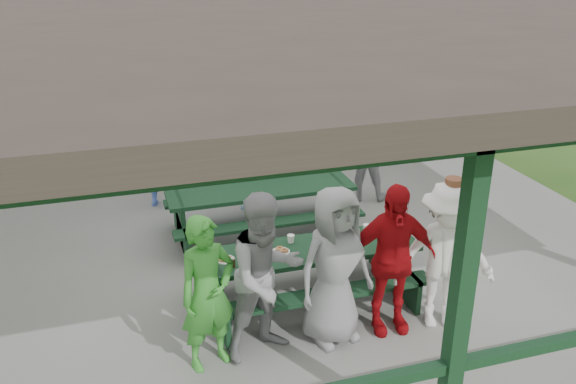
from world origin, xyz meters
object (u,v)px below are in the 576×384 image
object	(u,v)px
contestant_green	(208,294)
spectator_lblue	(259,163)
pickup_truck	(264,91)
farm_trailer	(180,87)
contestant_red	(391,259)
picnic_table_far	(262,205)
contestant_white_fedora	(445,256)
picnic_table_near	(309,268)
spectator_grey	(365,151)
contestant_grey_left	(266,276)
spectator_blue	(160,153)
contestant_grey_mid	(335,266)

from	to	relation	value
contestant_green	spectator_lblue	size ratio (longest dim) A/B	1.07
pickup_truck	farm_trailer	xyz separation A→B (m)	(-2.02, 0.76, 0.05)
contestant_green	contestant_red	xyz separation A→B (m)	(2.07, 0.04, 0.04)
contestant_red	contestant_green	bearing A→B (deg)	-172.79
picnic_table_far	contestant_white_fedora	distance (m)	3.24
contestant_white_fedora	pickup_truck	size ratio (longest dim) A/B	0.37
picnic_table_near	contestant_red	xyz separation A→B (m)	(0.69, -0.79, 0.42)
spectator_grey	farm_trailer	world-z (taller)	spectator_grey
picnic_table_far	contestant_grey_left	bearing A→B (deg)	-103.75
contestant_green	contestant_grey_left	world-z (taller)	contestant_grey_left
picnic_table_near	contestant_grey_left	size ratio (longest dim) A/B	1.43
spectator_blue	spectator_lblue	bearing A→B (deg)	174.55
spectator_blue	picnic_table_far	bearing A→B (deg)	147.44
contestant_grey_mid	pickup_truck	size ratio (longest dim) A/B	0.37
contestant_red	spectator_lblue	size ratio (longest dim) A/B	1.12
contestant_white_fedora	spectator_lblue	size ratio (longest dim) A/B	1.15
picnic_table_far	spectator_lblue	bearing A→B (deg)	77.51
picnic_table_near	contestant_red	world-z (taller)	contestant_red
contestant_grey_left	spectator_grey	world-z (taller)	contestant_grey_left
spectator_lblue	farm_trailer	distance (m)	6.56
spectator_blue	pickup_truck	bearing A→B (deg)	-104.79
contestant_green	picnic_table_far	bearing A→B (deg)	46.00
picnic_table_far	farm_trailer	distance (m)	7.46
contestant_grey_mid	contestant_white_fedora	distance (m)	1.30
farm_trailer	contestant_white_fedora	bearing A→B (deg)	-58.36
picnic_table_far	contestant_grey_left	size ratio (longest dim) A/B	1.50
contestant_grey_left	contestant_white_fedora	bearing A→B (deg)	-19.44
spectator_blue	contestant_red	bearing A→B (deg)	132.39
contestant_grey_left	contestant_red	bearing A→B (deg)	-16.40
picnic_table_far	contestant_green	size ratio (longest dim) A/B	1.64
picnic_table_near	picnic_table_far	world-z (taller)	same
contestant_grey_mid	spectator_grey	distance (m)	4.11
picnic_table_near	pickup_truck	world-z (taller)	pickup_truck
spectator_grey	picnic_table_far	bearing A→B (deg)	44.39
contestant_red	contestant_grey_left	bearing A→B (deg)	-173.76
picnic_table_near	contestant_grey_mid	size ratio (longest dim) A/B	1.46
contestant_green	contestant_grey_mid	bearing A→B (deg)	-17.29
contestant_grey_mid	farm_trailer	bearing A→B (deg)	78.71
picnic_table_far	contestant_white_fedora	bearing A→B (deg)	-64.44
contestant_green	spectator_blue	xyz separation A→B (m)	(-0.01, 4.36, 0.07)
spectator_blue	pickup_truck	size ratio (longest dim) A/B	0.38
contestant_green	contestant_white_fedora	xyz separation A→B (m)	(2.70, -0.07, 0.04)
contestant_white_fedora	spectator_blue	xyz separation A→B (m)	(-2.71, 4.44, 0.03)
picnic_table_far	contestant_red	distance (m)	2.92
picnic_table_far	contestant_green	xyz separation A→B (m)	(-1.31, -2.83, 0.38)
contestant_green	spectator_lblue	xyz separation A→B (m)	(1.51, 3.74, -0.06)
contestant_red	picnic_table_far	bearing A→B (deg)	111.50
contestant_green	spectator_blue	world-z (taller)	spectator_blue
pickup_truck	spectator_blue	bearing A→B (deg)	175.06
contestant_red	farm_trailer	size ratio (longest dim) A/B	0.43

